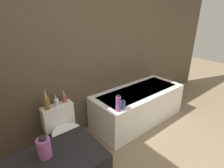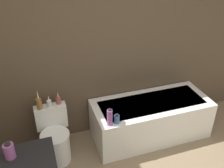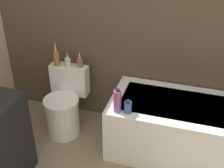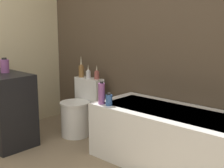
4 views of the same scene
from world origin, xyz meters
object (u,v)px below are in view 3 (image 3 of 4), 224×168
at_px(shampoo_bottle_tall, 117,101).
at_px(shampoo_bottle_short, 128,107).
at_px(vase_gold, 56,57).
at_px(vase_bronze, 80,61).
at_px(bathtub, 195,131).
at_px(toilet, 64,107).
at_px(vase_silver, 68,61).

distance_m(shampoo_bottle_tall, shampoo_bottle_short, 0.11).
height_order(vase_gold, vase_bronze, vase_gold).
relative_size(vase_gold, shampoo_bottle_tall, 1.17).
bearing_deg(vase_gold, shampoo_bottle_tall, -28.65).
distance_m(bathtub, toilet, 1.38).
bearing_deg(shampoo_bottle_tall, vase_silver, 146.52).
height_order(bathtub, toilet, toilet).
bearing_deg(bathtub, toilet, -179.52).
xyz_separation_m(bathtub, vase_bronze, (-1.26, 0.19, 0.48)).
distance_m(toilet, vase_silver, 0.50).
distance_m(bathtub, vase_gold, 1.59).
bearing_deg(shampoo_bottle_short, bathtub, 23.45).
distance_m(vase_gold, vase_bronze, 0.25).
bearing_deg(vase_gold, toilet, -53.22).
bearing_deg(shampoo_bottle_tall, vase_gold, 151.35).
bearing_deg(toilet, vase_bronze, 59.17).
bearing_deg(vase_silver, toilet, -90.00).
bearing_deg(toilet, shampoo_bottle_short, -18.61).
height_order(vase_silver, shampoo_bottle_short, vase_silver).
bearing_deg(vase_bronze, shampoo_bottle_short, -35.81).
distance_m(vase_gold, vase_silver, 0.13).
height_order(vase_gold, vase_silver, vase_gold).
height_order(bathtub, shampoo_bottle_tall, shampoo_bottle_tall).
xyz_separation_m(toilet, shampoo_bottle_short, (0.76, -0.26, 0.33)).
bearing_deg(toilet, shampoo_bottle_tall, -21.85).
relative_size(shampoo_bottle_tall, shampoo_bottle_short, 1.85).
relative_size(vase_bronze, shampoo_bottle_tall, 0.74).
height_order(vase_gold, shampoo_bottle_short, vase_gold).
relative_size(vase_gold, shampoo_bottle_short, 2.16).
bearing_deg(shampoo_bottle_short, vase_silver, 150.56).
relative_size(bathtub, vase_bronze, 9.38).
distance_m(bathtub, shampoo_bottle_short, 0.76).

